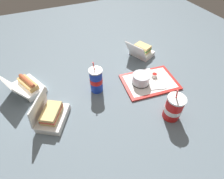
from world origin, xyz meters
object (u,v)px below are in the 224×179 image
at_px(cake_container, 141,79).
at_px(clamshell_sandwich_right, 51,115).
at_px(clamshell_sandwich_left, 141,51).
at_px(food_tray, 150,82).
at_px(soda_cup_center, 173,108).
at_px(clamshell_hotdog_front, 27,86).
at_px(soda_cup_front, 96,80).
at_px(plastic_fork, 159,89).
at_px(ketchup_cup, 155,75).

height_order(cake_container, clamshell_sandwich_right, clamshell_sandwich_right).
bearing_deg(clamshell_sandwich_left, food_tray, 70.42).
relative_size(food_tray, soda_cup_center, 1.80).
relative_size(food_tray, cake_container, 3.30).
xyz_separation_m(clamshell_hotdog_front, soda_cup_front, (-0.42, 0.18, 0.05)).
relative_size(food_tray, clamshell_hotdog_front, 1.46).
relative_size(plastic_fork, soda_cup_front, 0.47).
relative_size(food_tray, clamshell_sandwich_right, 1.62).
distance_m(food_tray, soda_cup_center, 0.30).
xyz_separation_m(plastic_fork, clamshell_hotdog_front, (0.80, -0.35, 0.02)).
xyz_separation_m(cake_container, clamshell_sandwich_left, (-0.18, -0.30, -0.00)).
bearing_deg(clamshell_hotdog_front, food_tray, 161.64).
relative_size(clamshell_sandwich_right, clamshell_hotdog_front, 0.90).
bearing_deg(soda_cup_front, soda_cup_center, 130.67).
bearing_deg(ketchup_cup, cake_container, 6.31).
xyz_separation_m(cake_container, plastic_fork, (-0.08, 0.10, -0.03)).
xyz_separation_m(clamshell_sandwich_right, clamshell_hotdog_front, (0.10, -0.30, -0.00)).
bearing_deg(plastic_fork, clamshell_hotdog_front, -7.02).
bearing_deg(soda_cup_front, cake_container, 166.85).
bearing_deg(clamshell_sandwich_left, ketchup_cup, 78.91).
bearing_deg(clamshell_sandwich_left, soda_cup_center, 75.96).
bearing_deg(clamshell_sandwich_right, food_tray, -176.33).
bearing_deg(soda_cup_center, ketchup_cup, -106.61).
bearing_deg(soda_cup_center, clamshell_sandwich_right, -21.33).
distance_m(cake_container, clamshell_sandwich_left, 0.35).
bearing_deg(soda_cup_front, ketchup_cup, 172.45).
bearing_deg(clamshell_hotdog_front, clamshell_sandwich_right, 109.01).
bearing_deg(clamshell_sandwich_right, soda_cup_front, -158.38).
relative_size(plastic_fork, clamshell_sandwich_right, 0.45).
bearing_deg(cake_container, soda_cup_front, -13.15).
xyz_separation_m(ketchup_cup, clamshell_sandwich_left, (-0.06, -0.29, 0.02)).
distance_m(ketchup_cup, clamshell_sandwich_right, 0.74).
bearing_deg(clamshell_hotdog_front, plastic_fork, 156.43).
relative_size(food_tray, ketchup_cup, 9.87).
bearing_deg(clamshell_hotdog_front, soda_cup_front, 157.07).
height_order(clamshell_hotdog_front, soda_cup_front, soda_cup_front).
distance_m(cake_container, soda_cup_center, 0.31).
bearing_deg(clamshell_sandwich_right, ketchup_cup, -174.54).
distance_m(clamshell_sandwich_left, clamshell_hotdog_front, 0.90).
bearing_deg(soda_cup_center, clamshell_hotdog_front, -36.65).
height_order(ketchup_cup, clamshell_sandwich_left, clamshell_sandwich_left).
height_order(plastic_fork, soda_cup_center, soda_cup_center).
xyz_separation_m(cake_container, soda_cup_front, (0.29, -0.07, 0.04)).
bearing_deg(clamshell_sandwich_right, cake_container, -174.71).
distance_m(clamshell_sandwich_left, soda_cup_front, 0.53).
xyz_separation_m(food_tray, cake_container, (0.07, -0.01, 0.04)).
height_order(soda_cup_front, soda_cup_center, soda_cup_front).
distance_m(clamshell_sandwich_right, soda_cup_front, 0.34).
height_order(food_tray, clamshell_sandwich_left, clamshell_sandwich_left).
bearing_deg(soda_cup_center, food_tray, -97.83).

